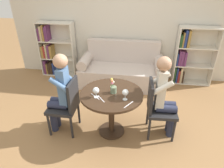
# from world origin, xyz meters

# --- Properties ---
(ground_plane) EXTENTS (16.00, 16.00, 0.00)m
(ground_plane) POSITION_xyz_m (0.00, 0.00, 0.00)
(ground_plane) COLOR olive
(back_wall) EXTENTS (5.20, 0.05, 2.70)m
(back_wall) POSITION_xyz_m (0.00, 2.05, 1.35)
(back_wall) COLOR beige
(back_wall) RESTS_ON ground_plane
(round_table) EXTENTS (0.91, 0.91, 0.72)m
(round_table) POSITION_xyz_m (0.00, 0.00, 0.57)
(round_table) COLOR #382619
(round_table) RESTS_ON ground_plane
(couch) EXTENTS (1.83, 0.80, 0.92)m
(couch) POSITION_xyz_m (0.00, 1.62, 0.31)
(couch) COLOR beige
(couch) RESTS_ON ground_plane
(bookshelf_left) EXTENTS (0.83, 0.28, 1.27)m
(bookshelf_left) POSITION_xyz_m (-1.66, 1.89, 0.61)
(bookshelf_left) COLOR silver
(bookshelf_left) RESTS_ON ground_plane
(bookshelf_right) EXTENTS (0.83, 0.28, 1.27)m
(bookshelf_right) POSITION_xyz_m (1.44, 1.89, 0.62)
(bookshelf_right) COLOR silver
(bookshelf_right) RESTS_ON ground_plane
(chair_left) EXTENTS (0.43, 0.43, 0.90)m
(chair_left) POSITION_xyz_m (-0.67, -0.05, 0.49)
(chair_left) COLOR #232326
(chair_left) RESTS_ON ground_plane
(chair_right) EXTENTS (0.44, 0.44, 0.90)m
(chair_right) POSITION_xyz_m (0.67, 0.08, 0.49)
(chair_right) COLOR #232326
(chair_right) RESTS_ON ground_plane
(person_left) EXTENTS (0.42, 0.35, 1.29)m
(person_left) POSITION_xyz_m (-0.76, -0.04, 0.68)
(person_left) COLOR #282D47
(person_left) RESTS_ON ground_plane
(person_right) EXTENTS (0.43, 0.35, 1.28)m
(person_right) POSITION_xyz_m (0.76, 0.09, 0.68)
(person_right) COLOR #282D47
(person_right) RESTS_ON ground_plane
(wine_glass_left) EXTENTS (0.09, 0.09, 0.15)m
(wine_glass_left) POSITION_xyz_m (-0.19, -0.13, 0.82)
(wine_glass_left) COLOR white
(wine_glass_left) RESTS_ON round_table
(wine_glass_right) EXTENTS (0.09, 0.09, 0.16)m
(wine_glass_right) POSITION_xyz_m (0.21, -0.14, 0.83)
(wine_glass_right) COLOR white
(wine_glass_right) RESTS_ON round_table
(flower_vase) EXTENTS (0.09, 0.09, 0.23)m
(flower_vase) POSITION_xyz_m (0.02, 0.01, 0.80)
(flower_vase) COLOR gray
(flower_vase) RESTS_ON round_table
(knife_left_setting) EXTENTS (0.11, 0.17, 0.00)m
(knife_left_setting) POSITION_xyz_m (0.26, -0.25, 0.72)
(knife_left_setting) COLOR silver
(knife_left_setting) RESTS_ON round_table
(fork_left_setting) EXTENTS (0.13, 0.16, 0.00)m
(fork_left_setting) POSITION_xyz_m (-0.12, -0.17, 0.72)
(fork_left_setting) COLOR silver
(fork_left_setting) RESTS_ON round_table
(knife_right_setting) EXTENTS (0.15, 0.14, 0.00)m
(knife_right_setting) POSITION_xyz_m (-0.21, -0.12, 0.72)
(knife_right_setting) COLOR silver
(knife_right_setting) RESTS_ON round_table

